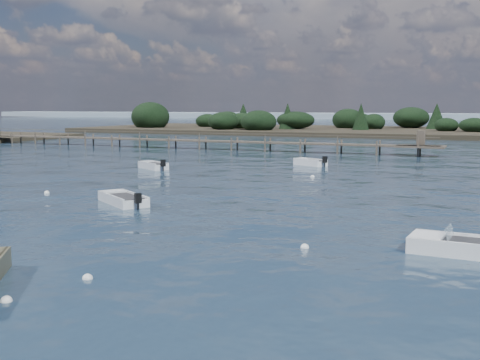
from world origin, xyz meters
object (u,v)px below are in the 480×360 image
at_px(dinghy_mid_grey, 123,201).
at_px(dinghy_mid_white_a, 479,251).
at_px(jetty, 202,141).
at_px(tender_far_white, 310,164).
at_px(tender_far_grey, 153,167).

relative_size(dinghy_mid_grey, dinghy_mid_white_a, 0.78).
bearing_deg(dinghy_mid_grey, dinghy_mid_white_a, -13.59).
bearing_deg(dinghy_mid_white_a, jetty, 127.83).
bearing_deg(dinghy_mid_white_a, tender_far_white, 117.89).
xyz_separation_m(tender_far_grey, dinghy_mid_grey, (8.24, -16.10, -0.02)).
bearing_deg(jetty, tender_far_grey, -72.43).
xyz_separation_m(tender_far_white, tender_far_grey, (-11.13, -8.10, -0.01)).
relative_size(dinghy_mid_grey, jetty, 0.06).
relative_size(tender_far_grey, jetty, 0.05).
relative_size(tender_far_white, jetty, 0.05).
distance_m(tender_far_grey, dinghy_mid_grey, 18.09).
relative_size(tender_far_grey, dinghy_mid_white_a, 0.67).
distance_m(tender_far_white, dinghy_mid_white_a, 32.30).
height_order(tender_far_white, dinghy_mid_grey, tender_far_white).
height_order(tender_far_grey, dinghy_mid_white_a, dinghy_mid_white_a).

